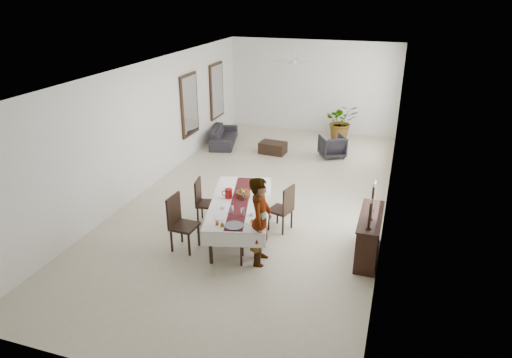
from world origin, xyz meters
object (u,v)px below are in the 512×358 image
dining_table_top (240,203)px  sofa (224,136)px  woman (260,221)px  sideboard_body (369,237)px  red_pitcher (229,193)px

dining_table_top → sofa: size_ratio=1.30×
dining_table_top → woman: bearing=-64.5°
dining_table_top → sofa: 6.10m
dining_table_top → sofa: (-2.58, 5.51, -0.46)m
sideboard_body → woman: bearing=-156.8°
red_pitcher → sofa: bearing=112.9°
sofa → red_pitcher: bearing=-171.3°
dining_table_top → woman: size_ratio=1.39×
woman → sideboard_body: (1.93, 0.83, -0.44)m
woman → sofa: size_ratio=0.93×
red_pitcher → sideboard_body: size_ratio=0.14×
dining_table_top → sideboard_body: size_ratio=1.69×
dining_table_top → sofa: bearing=100.9°
woman → sideboard_body: bearing=-70.3°
red_pitcher → sideboard_body: red_pitcher is taller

